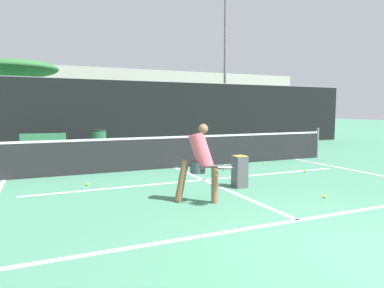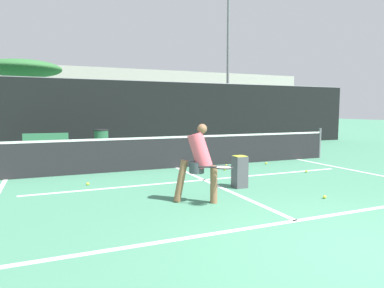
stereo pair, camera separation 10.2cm
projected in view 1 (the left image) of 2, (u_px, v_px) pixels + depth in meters
ground_plane at (378, 255)px, 4.07m from camera, size 100.00×100.00×0.00m
court_baseline_near at (298, 220)px, 5.34m from camera, size 11.00×0.10×0.01m
court_service_line at (204, 180)px, 8.43m from camera, size 8.25×0.10×0.01m
court_center_mark at (217, 186)px, 7.77m from camera, size 0.10×5.33×0.01m
court_sideline_right at (360, 171)px, 9.58m from camera, size 0.10×6.33×0.01m
net at (175, 151)px, 10.15m from camera, size 11.09×0.09×1.07m
fence_back at (131, 115)px, 14.99m from camera, size 24.00×0.06×3.01m
player_practicing at (200, 160)px, 6.30m from camera, size 0.97×0.97×1.47m
tennis_ball_scattered_0 at (325, 196)px, 6.69m from camera, size 0.07×0.07×0.07m
tennis_ball_scattered_1 at (87, 184)px, 7.80m from camera, size 0.07×0.07×0.07m
tennis_ball_scattered_2 at (305, 171)px, 9.48m from camera, size 0.07×0.07×0.07m
tennis_ball_scattered_3 at (225, 165)px, 10.44m from camera, size 0.07×0.07×0.07m
tennis_ball_scattered_4 at (265, 163)px, 10.88m from camera, size 0.07×0.07×0.07m
tennis_ball_scattered_6 at (224, 169)px, 9.74m from camera, size 0.07×0.07×0.07m
ball_hopper at (240, 171)px, 7.60m from camera, size 0.28×0.28×0.71m
courtside_bench at (43, 144)px, 12.57m from camera, size 1.61×0.51×0.86m
trash_bin at (99, 142)px, 13.31m from camera, size 0.56×0.56×0.97m
parked_car at (193, 129)px, 20.89m from camera, size 1.81×4.53×1.35m
floodlight_mast at (225, 30)px, 20.12m from camera, size 1.10×0.24×10.34m
tree_west at (19, 69)px, 18.20m from camera, size 3.94×3.94×4.38m
building_far at (92, 101)px, 26.23m from camera, size 36.00×2.40×4.86m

